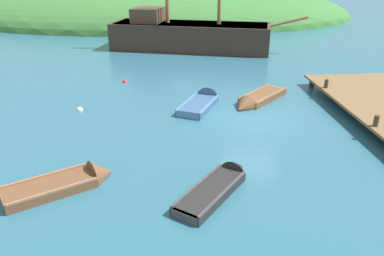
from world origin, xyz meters
name	(u,v)px	position (x,y,z in m)	size (l,w,h in m)	color
ground_plane	(252,119)	(0.00, 0.00, 0.00)	(120.00, 120.00, 0.00)	#285B70
shore_hill	(163,18)	(-3.90, 33.59, 0.00)	(46.96, 25.99, 8.41)	#387033
sailing_ship	(189,39)	(-1.90, 14.96, 0.82)	(15.07, 6.89, 12.75)	#38281E
rowboat_far	(256,101)	(0.67, 2.11, 0.09)	(3.45, 3.55, 1.04)	brown
rowboat_outer_right	(203,103)	(-2.06, 2.01, 0.09)	(2.54, 3.62, 1.16)	#335175
rowboat_portside	(70,184)	(-6.99, -5.13, 0.09)	(3.50, 2.64, 1.10)	brown
rowboat_outer_left	(220,186)	(-2.27, -5.60, 0.08)	(2.90, 3.43, 0.91)	black
buoy_white	(80,110)	(-8.01, 1.68, 0.00)	(0.30, 0.30, 0.30)	white
buoy_red	(125,82)	(-6.26, 6.16, 0.00)	(0.29, 0.29, 0.29)	red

